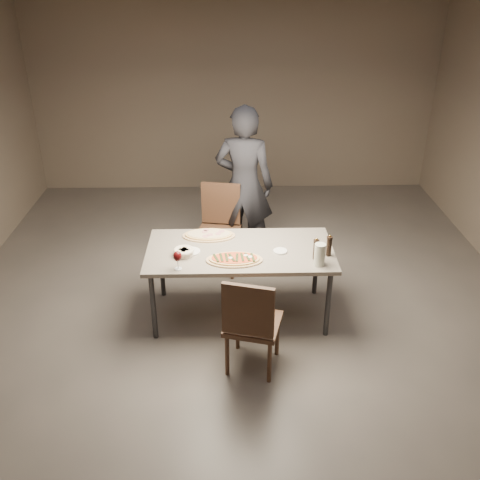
{
  "coord_description": "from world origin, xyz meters",
  "views": [
    {
      "loc": [
        -0.11,
        -4.52,
        3.21
      ],
      "look_at": [
        0.0,
        0.0,
        0.85
      ],
      "focal_mm": 40.0,
      "sensor_mm": 36.0,
      "label": 1
    }
  ],
  "objects_px": {
    "diner": "(244,185)",
    "dining_table": "(240,254)",
    "bread_basket": "(184,251)",
    "chair_far": "(219,223)",
    "pepper_mill_left": "(316,249)",
    "carafe": "(320,255)",
    "chair_near": "(251,321)",
    "ham_pizza": "(209,235)",
    "zucchini_pizza": "(235,259)"
  },
  "relations": [
    {
      "from": "ham_pizza",
      "to": "pepper_mill_left",
      "type": "height_order",
      "value": "pepper_mill_left"
    },
    {
      "from": "diner",
      "to": "dining_table",
      "type": "bearing_deg",
      "value": 99.46
    },
    {
      "from": "diner",
      "to": "pepper_mill_left",
      "type": "bearing_deg",
      "value": 126.69
    },
    {
      "from": "zucchini_pizza",
      "to": "diner",
      "type": "distance_m",
      "value": 1.45
    },
    {
      "from": "ham_pizza",
      "to": "chair_far",
      "type": "bearing_deg",
      "value": 82.78
    },
    {
      "from": "chair_near",
      "to": "dining_table",
      "type": "bearing_deg",
      "value": 109.88
    },
    {
      "from": "dining_table",
      "to": "carafe",
      "type": "relative_size",
      "value": 8.52
    },
    {
      "from": "diner",
      "to": "ham_pizza",
      "type": "bearing_deg",
      "value": 80.71
    },
    {
      "from": "chair_far",
      "to": "diner",
      "type": "relative_size",
      "value": 0.53
    },
    {
      "from": "dining_table",
      "to": "chair_near",
      "type": "bearing_deg",
      "value": -85.39
    },
    {
      "from": "bread_basket",
      "to": "chair_near",
      "type": "bearing_deg",
      "value": -51.73
    },
    {
      "from": "chair_near",
      "to": "diner",
      "type": "height_order",
      "value": "diner"
    },
    {
      "from": "zucchini_pizza",
      "to": "bread_basket",
      "type": "bearing_deg",
      "value": 159.05
    },
    {
      "from": "ham_pizza",
      "to": "carafe",
      "type": "relative_size",
      "value": 2.51
    },
    {
      "from": "chair_near",
      "to": "chair_far",
      "type": "bearing_deg",
      "value": 113.87
    },
    {
      "from": "zucchini_pizza",
      "to": "pepper_mill_left",
      "type": "bearing_deg",
      "value": -6.19
    },
    {
      "from": "bread_basket",
      "to": "chair_near",
      "type": "xyz_separation_m",
      "value": [
        0.6,
        -0.76,
        -0.26
      ]
    },
    {
      "from": "pepper_mill_left",
      "to": "carafe",
      "type": "xyz_separation_m",
      "value": [
        0.02,
        -0.11,
        0.0
      ]
    },
    {
      "from": "zucchini_pizza",
      "to": "dining_table",
      "type": "bearing_deg",
      "value": 68.45
    },
    {
      "from": "pepper_mill_left",
      "to": "diner",
      "type": "bearing_deg",
      "value": 113.56
    },
    {
      "from": "carafe",
      "to": "dining_table",
      "type": "bearing_deg",
      "value": 156.26
    },
    {
      "from": "dining_table",
      "to": "ham_pizza",
      "type": "bearing_deg",
      "value": 137.65
    },
    {
      "from": "zucchini_pizza",
      "to": "ham_pizza",
      "type": "relative_size",
      "value": 0.99
    },
    {
      "from": "pepper_mill_left",
      "to": "chair_far",
      "type": "bearing_deg",
      "value": 127.08
    },
    {
      "from": "dining_table",
      "to": "chair_near",
      "type": "xyz_separation_m",
      "value": [
        0.07,
        -0.87,
        -0.16
      ]
    },
    {
      "from": "zucchini_pizza",
      "to": "chair_far",
      "type": "height_order",
      "value": "chair_far"
    },
    {
      "from": "bread_basket",
      "to": "chair_far",
      "type": "xyz_separation_m",
      "value": [
        0.32,
        1.11,
        -0.24
      ]
    },
    {
      "from": "carafe",
      "to": "chair_far",
      "type": "bearing_deg",
      "value": 125.27
    },
    {
      "from": "pepper_mill_left",
      "to": "ham_pizza",
      "type": "bearing_deg",
      "value": 154.17
    },
    {
      "from": "carafe",
      "to": "ham_pizza",
      "type": "bearing_deg",
      "value": 149.82
    },
    {
      "from": "carafe",
      "to": "chair_far",
      "type": "relative_size",
      "value": 0.21
    },
    {
      "from": "zucchini_pizza",
      "to": "diner",
      "type": "bearing_deg",
      "value": 77.23
    },
    {
      "from": "zucchini_pizza",
      "to": "chair_near",
      "type": "relative_size",
      "value": 0.55
    },
    {
      "from": "zucchini_pizza",
      "to": "chair_near",
      "type": "height_order",
      "value": "chair_near"
    },
    {
      "from": "ham_pizza",
      "to": "chair_near",
      "type": "bearing_deg",
      "value": -71.48
    },
    {
      "from": "bread_basket",
      "to": "carafe",
      "type": "bearing_deg",
      "value": -9.38
    },
    {
      "from": "bread_basket",
      "to": "chair_far",
      "type": "bearing_deg",
      "value": 73.93
    },
    {
      "from": "chair_far",
      "to": "diner",
      "type": "height_order",
      "value": "diner"
    },
    {
      "from": "pepper_mill_left",
      "to": "zucchini_pizza",
      "type": "bearing_deg",
      "value": -178.73
    },
    {
      "from": "pepper_mill_left",
      "to": "carafe",
      "type": "bearing_deg",
      "value": -80.37
    },
    {
      "from": "bread_basket",
      "to": "pepper_mill_left",
      "type": "xyz_separation_m",
      "value": [
        1.23,
        -0.1,
        0.06
      ]
    },
    {
      "from": "pepper_mill_left",
      "to": "carafe",
      "type": "relative_size",
      "value": 1.03
    },
    {
      "from": "chair_near",
      "to": "diner",
      "type": "bearing_deg",
      "value": 105.06
    },
    {
      "from": "dining_table",
      "to": "bread_basket",
      "type": "bearing_deg",
      "value": -168.43
    },
    {
      "from": "diner",
      "to": "bread_basket",
      "type": "bearing_deg",
      "value": 78.42
    },
    {
      "from": "dining_table",
      "to": "chair_far",
      "type": "distance_m",
      "value": 1.03
    },
    {
      "from": "diner",
      "to": "carafe",
      "type": "bearing_deg",
      "value": 125.77
    },
    {
      "from": "ham_pizza",
      "to": "chair_far",
      "type": "height_order",
      "value": "chair_far"
    },
    {
      "from": "pepper_mill_left",
      "to": "chair_near",
      "type": "xyz_separation_m",
      "value": [
        -0.63,
        -0.66,
        -0.32
      ]
    },
    {
      "from": "zucchini_pizza",
      "to": "diner",
      "type": "relative_size",
      "value": 0.28
    }
  ]
}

